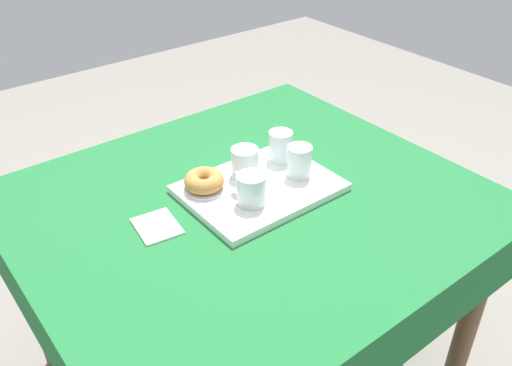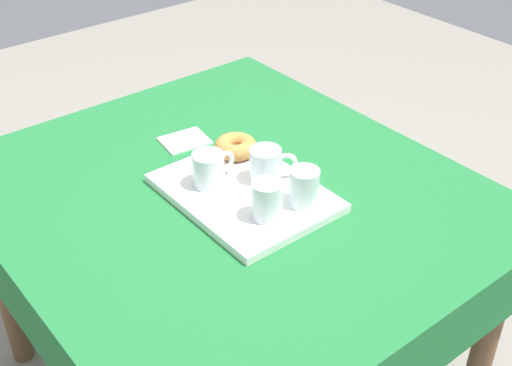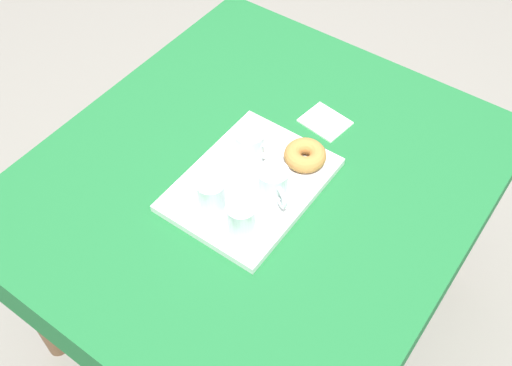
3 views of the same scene
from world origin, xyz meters
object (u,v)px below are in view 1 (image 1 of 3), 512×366
(tea_mug_right, at_px, (251,190))
(water_glass_far, at_px, (280,148))
(dining_table, at_px, (250,226))
(paper_napkin, at_px, (157,226))
(serving_tray, at_px, (260,188))
(water_glass_near, at_px, (299,163))
(sugar_donut_left, at_px, (204,181))
(tea_mug_left, at_px, (245,163))
(donut_plate_left, at_px, (205,188))

(tea_mug_right, xyz_separation_m, water_glass_far, (0.20, 0.12, 0.00))
(dining_table, xyz_separation_m, paper_napkin, (-0.26, 0.05, 0.10))
(serving_tray, bearing_deg, water_glass_far, 27.73)
(serving_tray, height_order, water_glass_far, water_glass_far)
(serving_tray, relative_size, paper_napkin, 3.36)
(water_glass_far, height_order, paper_napkin, water_glass_far)
(water_glass_near, distance_m, paper_napkin, 0.44)
(sugar_donut_left, bearing_deg, serving_tray, -29.57)
(tea_mug_right, relative_size, water_glass_near, 1.29)
(tea_mug_right, bearing_deg, paper_napkin, 160.48)
(tea_mug_left, bearing_deg, paper_napkin, -173.49)
(water_glass_far, height_order, sugar_donut_left, water_glass_far)
(serving_tray, relative_size, sugar_donut_left, 3.77)
(dining_table, height_order, sugar_donut_left, sugar_donut_left)
(serving_tray, relative_size, tea_mug_left, 3.80)
(water_glass_near, bearing_deg, dining_table, 174.90)
(tea_mug_right, xyz_separation_m, water_glass_near, (0.19, 0.02, 0.00))
(sugar_donut_left, bearing_deg, tea_mug_right, -63.82)
(dining_table, relative_size, sugar_donut_left, 11.11)
(donut_plate_left, bearing_deg, tea_mug_left, -3.35)
(tea_mug_left, relative_size, water_glass_near, 1.18)
(serving_tray, height_order, paper_napkin, serving_tray)
(tea_mug_left, distance_m, paper_napkin, 0.32)
(dining_table, height_order, serving_tray, serving_tray)
(dining_table, distance_m, tea_mug_left, 0.18)
(tea_mug_right, bearing_deg, tea_mug_left, 59.49)
(tea_mug_left, relative_size, sugar_donut_left, 0.99)
(sugar_donut_left, bearing_deg, paper_napkin, -166.23)
(serving_tray, height_order, sugar_donut_left, sugar_donut_left)
(tea_mug_right, relative_size, donut_plate_left, 1.02)
(donut_plate_left, bearing_deg, dining_table, -46.21)
(dining_table, xyz_separation_m, sugar_donut_left, (-0.09, 0.09, 0.14))
(water_glass_near, distance_m, sugar_donut_left, 0.27)
(paper_napkin, bearing_deg, serving_tray, -6.03)
(serving_tray, distance_m, tea_mug_left, 0.08)
(dining_table, relative_size, donut_plate_left, 10.53)
(paper_napkin, bearing_deg, sugar_donut_left, 13.77)
(tea_mug_right, bearing_deg, serving_tray, 36.25)
(water_glass_far, bearing_deg, dining_table, -155.03)
(tea_mug_right, xyz_separation_m, paper_napkin, (-0.24, 0.08, -0.06))
(serving_tray, xyz_separation_m, donut_plate_left, (-0.13, 0.08, 0.01))
(tea_mug_left, distance_m, water_glass_near, 0.15)
(sugar_donut_left, relative_size, paper_napkin, 0.89)
(tea_mug_left, xyz_separation_m, tea_mug_right, (-0.07, -0.12, 0.00))
(water_glass_near, distance_m, water_glass_far, 0.10)
(paper_napkin, bearing_deg, tea_mug_right, -19.52)
(water_glass_far, distance_m, donut_plate_left, 0.27)
(dining_table, bearing_deg, sugar_donut_left, 133.79)
(tea_mug_right, bearing_deg, water_glass_far, 30.86)
(water_glass_far, distance_m, paper_napkin, 0.45)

